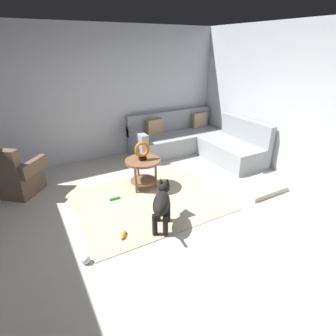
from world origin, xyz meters
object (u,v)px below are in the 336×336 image
sectional_couch (196,142)px  torus_sculpture (142,150)px  dog_bed_mat (259,187)px  dog (162,203)px  dog_toy_bone (123,235)px  armchair (15,177)px  side_table (143,166)px  dog_toy_ball (86,260)px  dog_toy_rope (115,199)px

sectional_couch → torus_sculpture: bearing=-152.5°
torus_sculpture → dog_bed_mat: bearing=-31.0°
sectional_couch → torus_sculpture: sectional_couch is taller
dog → dog_toy_bone: (-0.55, 0.05, -0.35)m
armchair → dog: bearing=-9.7°
armchair → side_table: 2.11m
armchair → dog_bed_mat: size_ratio=1.25×
torus_sculpture → side_table: bearing=90.0°
sectional_couch → dog_toy_ball: size_ratio=21.75×
dog_toy_ball → dog_toy_bone: size_ratio=0.57×
side_table → dog_toy_ball: size_ratio=5.80×
sectional_couch → dog_toy_rope: bearing=-155.9°
armchair → dog_bed_mat: armchair is taller
dog_toy_ball → dog_toy_bone: 0.59m
dog → dog_bed_mat: bearing=38.1°
dog → dog_toy_ball: 1.16m
side_table → dog: 1.16m
sectional_couch → side_table: size_ratio=3.75×
dog → dog_toy_bone: 0.65m
armchair → dog: (1.68, -1.99, 0.05)m
side_table → torus_sculpture: torus_sculpture is taller
sectional_couch → dog_toy_ball: sectional_couch is taller
dog → dog_toy_bone: dog is taller
armchair → side_table: armchair is taller
torus_sculpture → dog: torus_sculpture is taller
dog_toy_ball → dog_toy_rope: 1.39m
dog_toy_bone → dog_bed_mat: bearing=0.9°
armchair → dog_toy_rope: bearing=3.5°
dog → dog_toy_rope: bearing=144.4°
sectional_couch → dog_bed_mat: bearing=-90.2°
dog → dog_toy_rope: dog is taller
sectional_couch → dog: bearing=-134.2°
torus_sculpture → dog_toy_ball: 1.98m
sectional_couch → dog_toy_bone: 3.22m
torus_sculpture → dog_toy_ball: (-1.34, -1.30, -0.66)m
side_table → dog_bed_mat: bearing=-31.0°
sectional_couch → armchair: bearing=-179.3°
dog_bed_mat → dog_toy_bone: (-2.52, -0.04, -0.01)m
dog_bed_mat → dog: size_ratio=1.11×
side_table → armchair: bearing=156.0°
sectional_couch → dog_toy_ball: (-3.07, -2.21, -0.24)m
sectional_couch → dog_toy_ball: 3.79m
dog_toy_rope → armchair: bearing=143.5°
sectional_couch → dog_toy_bone: bearing=-141.9°
torus_sculpture → sectional_couch: bearing=27.5°
dog_toy_bone → armchair: bearing=120.3°
torus_sculpture → dog: bearing=-102.2°
sectional_couch → dog: sectional_couch is taller
dog_toy_ball → armchair: bearing=105.2°
dog → dog_toy_bone: size_ratio=4.00×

